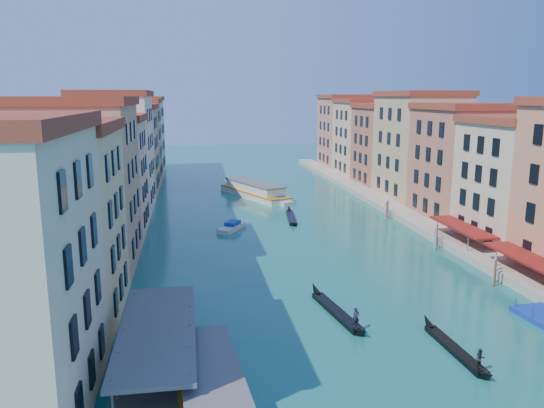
{
  "coord_description": "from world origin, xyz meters",
  "views": [
    {
      "loc": [
        -13.34,
        -24.51,
        19.99
      ],
      "look_at": [
        -2.84,
        42.38,
        6.21
      ],
      "focal_mm": 35.0,
      "sensor_mm": 36.0,
      "label": 1
    }
  ],
  "objects_px": {
    "gondola_fore": "(337,310)",
    "vaporetto_stop": "(159,356)",
    "vaporetto_far": "(254,190)",
    "vaporetto_near": "(213,399)",
    "gondola_right": "(456,348)"
  },
  "relations": [
    {
      "from": "vaporetto_stop",
      "to": "gondola_right",
      "type": "relative_size",
      "value": 1.51
    },
    {
      "from": "vaporetto_stop",
      "to": "vaporetto_far",
      "type": "bearing_deg",
      "value": 77.2
    },
    {
      "from": "vaporetto_near",
      "to": "gondola_right",
      "type": "relative_size",
      "value": 1.72
    },
    {
      "from": "vaporetto_near",
      "to": "gondola_fore",
      "type": "xyz_separation_m",
      "value": [
        12.16,
        14.47,
        -0.82
      ]
    },
    {
      "from": "vaporetto_stop",
      "to": "gondola_fore",
      "type": "relative_size",
      "value": 1.35
    },
    {
      "from": "gondola_fore",
      "to": "vaporetto_stop",
      "type": "bearing_deg",
      "value": -161.16
    },
    {
      "from": "gondola_fore",
      "to": "gondola_right",
      "type": "xyz_separation_m",
      "value": [
        7.29,
        -8.87,
        0.01
      ]
    },
    {
      "from": "vaporetto_near",
      "to": "gondola_right",
      "type": "bearing_deg",
      "value": 11.38
    },
    {
      "from": "vaporetto_near",
      "to": "gondola_fore",
      "type": "distance_m",
      "value": 18.92
    },
    {
      "from": "gondola_fore",
      "to": "gondola_right",
      "type": "distance_m",
      "value": 11.48
    },
    {
      "from": "vaporetto_near",
      "to": "vaporetto_far",
      "type": "height_order",
      "value": "vaporetto_far"
    },
    {
      "from": "vaporetto_near",
      "to": "gondola_fore",
      "type": "bearing_deg",
      "value": 45.26
    },
    {
      "from": "vaporetto_near",
      "to": "gondola_right",
      "type": "distance_m",
      "value": 20.26
    },
    {
      "from": "vaporetto_far",
      "to": "vaporetto_near",
      "type": "bearing_deg",
      "value": -122.02
    },
    {
      "from": "gondola_right",
      "to": "vaporetto_far",
      "type": "bearing_deg",
      "value": 94.33
    }
  ]
}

